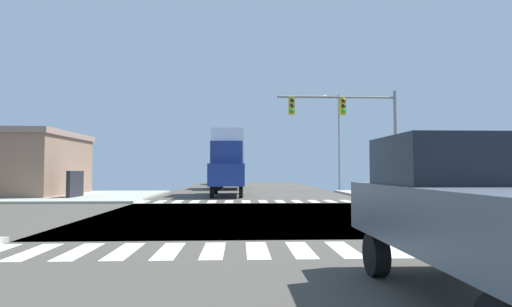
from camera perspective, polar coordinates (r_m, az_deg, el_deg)
The scene contains 11 objects.
ground at distance 16.74m, azimuth 1.63°, elevation -8.74°, with size 90.00×90.00×0.05m.
sidewalk_corner_ne at distance 31.96m, azimuth 24.02°, elevation -5.36°, with size 12.00×12.00×0.14m.
sidewalk_corner_nw at distance 31.00m, azimuth -24.96°, elevation -5.44°, with size 12.00×12.00×0.14m.
crosswalk_near at distance 9.52m, azimuth 3.27°, elevation -13.40°, with size 13.50×2.00×0.01m.
crosswalk_far at distance 23.98m, azimuth -0.21°, elevation -6.77°, with size 13.50×2.00×0.01m.
traffic_signal_mast at distance 24.60m, azimuth 13.04°, elevation 4.77°, with size 7.14×0.55×6.57m.
street_lamp at distance 37.99m, azimuth 11.29°, elevation 2.76°, with size 1.78×0.32×8.84m.
pickup_queued_1 at distance 6.28m, azimuth 28.13°, elevation -6.91°, with size 2.00×5.10×2.35m.
box_truck_trailing_2 at distance 54.45m, azimuth -3.28°, elevation -1.64°, with size 2.40×7.20×4.85m.
box_truck_middle_3 at distance 29.75m, azimuth -4.01°, elevation -0.99°, with size 2.40×7.20×4.85m.
box_truck_outer_4 at distance 40.63m, azimuth -3.58°, elevation -1.38°, with size 2.40×7.20×4.85m.
Camera 1 is at (-1.17, -16.60, 1.81)m, focal length 28.40 mm.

